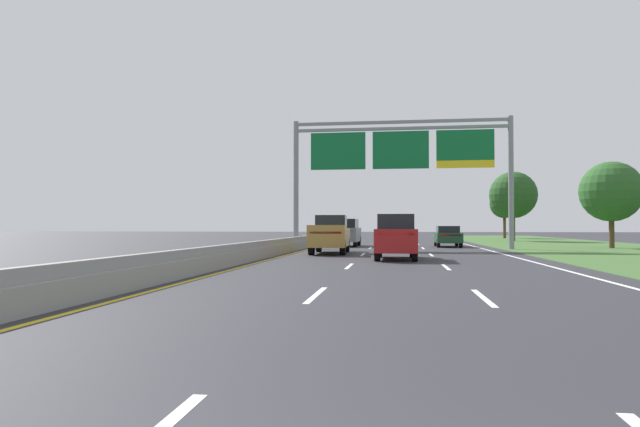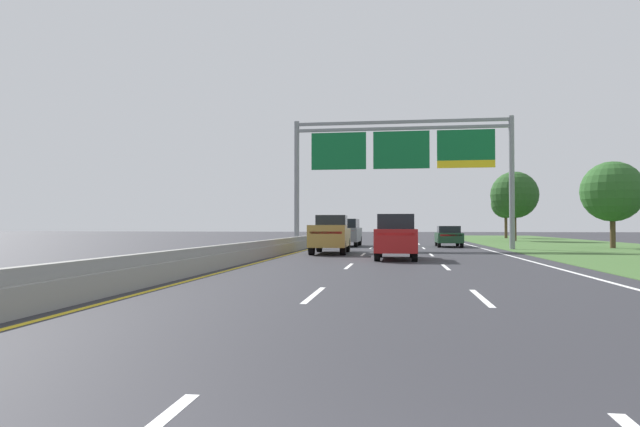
% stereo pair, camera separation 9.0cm
% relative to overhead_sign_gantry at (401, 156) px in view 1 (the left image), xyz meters
% --- Properties ---
extents(ground_plane, '(220.00, 220.00, 0.00)m').
position_rel_overhead_sign_gantry_xyz_m(ground_plane, '(-0.30, -1.27, -6.41)').
color(ground_plane, '#2B2B30').
extents(lane_striping, '(11.96, 106.00, 0.01)m').
position_rel_overhead_sign_gantry_xyz_m(lane_striping, '(-0.30, -1.73, -6.41)').
color(lane_striping, white).
rests_on(lane_striping, ground).
extents(grass_verge_right, '(14.00, 110.00, 0.02)m').
position_rel_overhead_sign_gantry_xyz_m(grass_verge_right, '(13.65, -1.27, -6.40)').
color(grass_verge_right, '#3D602D').
rests_on(grass_verge_right, ground).
extents(median_barrier_concrete, '(0.60, 110.00, 0.85)m').
position_rel_overhead_sign_gantry_xyz_m(median_barrier_concrete, '(-6.90, -1.27, -6.06)').
color(median_barrier_concrete, gray).
rests_on(median_barrier_concrete, ground).
extents(overhead_sign_gantry, '(15.06, 0.42, 9.00)m').
position_rel_overhead_sign_gantry_xyz_m(overhead_sign_gantry, '(0.00, 0.00, 0.00)').
color(overhead_sign_gantry, gray).
rests_on(overhead_sign_gantry, ground).
extents(pickup_truck_gold, '(2.16, 5.46, 2.20)m').
position_rel_overhead_sign_gantry_xyz_m(pickup_truck_gold, '(-4.07, -6.93, -5.33)').
color(pickup_truck_gold, '#A38438').
rests_on(pickup_truck_gold, ground).
extents(car_darkgreen_right_lane_sedan, '(1.85, 4.41, 1.57)m').
position_rel_overhead_sign_gantry_xyz_m(car_darkgreen_right_lane_sedan, '(3.54, 4.14, -5.59)').
color(car_darkgreen_right_lane_sedan, '#193D23').
rests_on(car_darkgreen_right_lane_sedan, ground).
extents(car_red_centre_lane_suv, '(1.90, 4.70, 2.11)m').
position_rel_overhead_sign_gantry_xyz_m(car_red_centre_lane_suv, '(-0.35, -11.98, -5.31)').
color(car_red_centre_lane_suv, maroon).
rests_on(car_red_centre_lane_suv, ground).
extents(car_grey_left_lane_suv, '(1.99, 4.74, 2.11)m').
position_rel_overhead_sign_gantry_xyz_m(car_grey_left_lane_suv, '(-4.12, 4.16, -5.31)').
color(car_grey_left_lane_suv, slate).
rests_on(car_grey_left_lane_suv, ground).
extents(roadside_tree_mid, '(4.24, 4.24, 6.11)m').
position_rel_overhead_sign_gantry_xyz_m(roadside_tree_mid, '(14.68, 2.82, -2.42)').
color(roadside_tree_mid, '#4C3823').
rests_on(roadside_tree_mid, ground).
extents(roadside_tree_far, '(4.83, 4.83, 7.20)m').
position_rel_overhead_sign_gantry_xyz_m(roadside_tree_far, '(11.70, 20.74, -1.63)').
color(roadside_tree_far, '#4C3823').
rests_on(roadside_tree_far, ground).
extents(roadside_tree_distant, '(3.66, 3.66, 6.23)m').
position_rel_overhead_sign_gantry_xyz_m(roadside_tree_distant, '(13.37, 34.20, -2.03)').
color(roadside_tree_distant, '#4C3823').
rests_on(roadside_tree_distant, ground).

